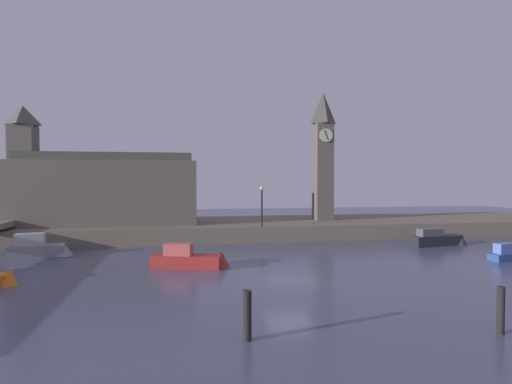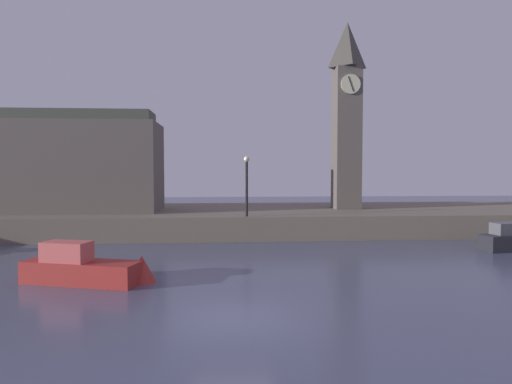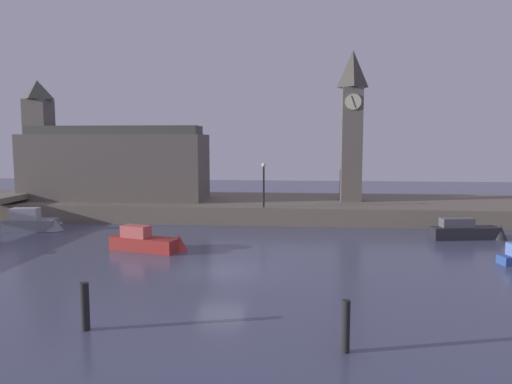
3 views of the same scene
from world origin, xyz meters
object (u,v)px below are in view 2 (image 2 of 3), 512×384
at_px(clock_tower, 347,113).
at_px(parliament_hall, 25,161).
at_px(boat_dinghy_red, 92,269).
at_px(streetlamp, 247,179).

xyz_separation_m(clock_tower, parliament_hall, (-22.66, -0.62, -3.57)).
relative_size(parliament_hall, boat_dinghy_red, 3.17).
relative_size(parliament_hall, streetlamp, 4.62).
xyz_separation_m(clock_tower, boat_dinghy_red, (-14.17, -15.15, -8.00)).
distance_m(parliament_hall, streetlamp, 15.72).
bearing_deg(streetlamp, boat_dinghy_red, -122.98).
height_order(clock_tower, streetlamp, clock_tower).
distance_m(clock_tower, parliament_hall, 22.95).
height_order(parliament_hall, boat_dinghy_red, parliament_hall).
bearing_deg(parliament_hall, streetlamp, -16.55).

